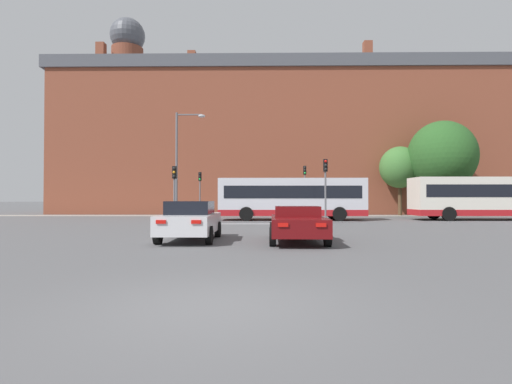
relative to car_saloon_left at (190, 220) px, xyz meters
The scene contains 16 objects.
ground_plane 9.44m from the car_saloon_left, 77.83° to the right, with size 400.00×400.00×0.00m, color #545456.
stop_line_strip 10.15m from the car_saloon_left, 78.70° to the left, with size 7.48×0.30×0.01m, color silver.
far_pavement 22.07m from the car_saloon_left, 84.84° to the left, with size 68.31×2.50×0.01m, color gray.
brick_civic_building 31.19m from the car_saloon_left, 81.73° to the left, with size 48.16×11.52×22.17m.
car_saloon_left is the anchor object (origin of this frame).
car_roadster_right 4.01m from the car_saloon_left, ahead, with size 2.12×4.66×1.30m.
bus_crossing_lead 15.17m from the car_saloon_left, 71.18° to the left, with size 10.61×2.67×3.05m.
bus_crossing_trailing 24.13m from the car_saloon_left, 37.23° to the left, with size 10.62×2.76×3.14m.
traffic_light_near_left 10.93m from the car_saloon_left, 105.56° to the left, with size 0.26×0.31×3.66m.
traffic_light_far_right 22.45m from the car_saloon_left, 72.73° to the left, with size 0.26×0.31×4.57m.
traffic_light_far_left 21.48m from the car_saloon_left, 97.86° to the left, with size 0.26×0.31×4.00m.
traffic_light_near_right 12.62m from the car_saloon_left, 57.13° to the left, with size 0.26×0.31×4.10m.
street_lamp_junction 14.44m from the car_saloon_left, 102.86° to the left, with size 2.14×0.36×7.78m.
pedestrian_waiting 21.89m from the car_saloon_left, 87.40° to the left, with size 0.43×0.27×1.84m.
tree_by_building 28.05m from the car_saloon_left, 55.40° to the left, with size 3.76×3.76×6.52m.
tree_kerbside 29.04m from the car_saloon_left, 48.20° to the left, with size 6.01×6.01×8.64m.
Camera 1 is at (0.69, -5.79, 1.57)m, focal length 28.00 mm.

